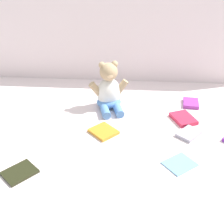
{
  "coord_description": "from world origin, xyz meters",
  "views": [
    {
      "loc": [
        0.06,
        -1.22,
        0.77
      ],
      "look_at": [
        -0.01,
        -0.1,
        0.1
      ],
      "focal_mm": 47.57,
      "sensor_mm": 36.0,
      "label": 1
    }
  ],
  "objects_px": {
    "teddy_bear": "(109,91)",
    "book_case_2": "(191,103)",
    "book_case_4": "(180,163)",
    "book_case_5": "(20,172)",
    "book_case_3": "(103,131)",
    "book_case_6": "(183,119)",
    "book_case_0": "(189,134)"
  },
  "relations": [
    {
      "from": "teddy_bear",
      "to": "book_case_5",
      "type": "height_order",
      "value": "teddy_bear"
    },
    {
      "from": "book_case_4",
      "to": "book_case_5",
      "type": "bearing_deg",
      "value": 61.23
    },
    {
      "from": "book_case_0",
      "to": "book_case_6",
      "type": "bearing_deg",
      "value": 134.27
    },
    {
      "from": "teddy_bear",
      "to": "book_case_3",
      "type": "distance_m",
      "value": 0.25
    },
    {
      "from": "book_case_0",
      "to": "book_case_4",
      "type": "distance_m",
      "value": 0.21
    },
    {
      "from": "book_case_5",
      "to": "teddy_bear",
      "type": "bearing_deg",
      "value": 102.71
    },
    {
      "from": "book_case_0",
      "to": "book_case_5",
      "type": "bearing_deg",
      "value": -115.48
    },
    {
      "from": "book_case_0",
      "to": "book_case_4",
      "type": "xyz_separation_m",
      "value": [
        -0.07,
        -0.2,
        -0.0
      ]
    },
    {
      "from": "book_case_3",
      "to": "book_case_5",
      "type": "xyz_separation_m",
      "value": [
        -0.29,
        -0.29,
        -0.0
      ]
    },
    {
      "from": "book_case_2",
      "to": "book_case_4",
      "type": "xyz_separation_m",
      "value": [
        -0.12,
        -0.49,
        -0.0
      ]
    },
    {
      "from": "book_case_0",
      "to": "book_case_5",
      "type": "relative_size",
      "value": 0.93
    },
    {
      "from": "book_case_2",
      "to": "book_case_3",
      "type": "bearing_deg",
      "value": 40.2
    },
    {
      "from": "teddy_bear",
      "to": "book_case_6",
      "type": "xyz_separation_m",
      "value": [
        0.37,
        -0.1,
        -0.08
      ]
    },
    {
      "from": "book_case_2",
      "to": "book_case_6",
      "type": "distance_m",
      "value": 0.17
    },
    {
      "from": "book_case_2",
      "to": "book_case_3",
      "type": "height_order",
      "value": "book_case_2"
    },
    {
      "from": "book_case_0",
      "to": "book_case_6",
      "type": "xyz_separation_m",
      "value": [
        -0.01,
        0.12,
        0.0
      ]
    },
    {
      "from": "book_case_2",
      "to": "book_case_5",
      "type": "xyz_separation_m",
      "value": [
        -0.72,
        -0.58,
        -0.0
      ]
    },
    {
      "from": "book_case_2",
      "to": "book_case_4",
      "type": "bearing_deg",
      "value": 82.79
    },
    {
      "from": "book_case_2",
      "to": "book_case_6",
      "type": "height_order",
      "value": "same"
    },
    {
      "from": "book_case_4",
      "to": "book_case_6",
      "type": "xyz_separation_m",
      "value": [
        0.06,
        0.33,
        0.0
      ]
    },
    {
      "from": "teddy_bear",
      "to": "book_case_6",
      "type": "distance_m",
      "value": 0.39
    },
    {
      "from": "teddy_bear",
      "to": "book_case_5",
      "type": "bearing_deg",
      "value": -134.76
    },
    {
      "from": "teddy_bear",
      "to": "book_case_6",
      "type": "bearing_deg",
      "value": -31.22
    },
    {
      "from": "teddy_bear",
      "to": "book_case_6",
      "type": "relative_size",
      "value": 2.02
    },
    {
      "from": "book_case_0",
      "to": "book_case_2",
      "type": "bearing_deg",
      "value": 120.21
    },
    {
      "from": "book_case_6",
      "to": "book_case_2",
      "type": "bearing_deg",
      "value": -134.11
    },
    {
      "from": "book_case_0",
      "to": "book_case_2",
      "type": "xyz_separation_m",
      "value": [
        0.05,
        0.28,
        0.0
      ]
    },
    {
      "from": "book_case_2",
      "to": "book_case_5",
      "type": "distance_m",
      "value": 0.93
    },
    {
      "from": "teddy_bear",
      "to": "book_case_3",
      "type": "bearing_deg",
      "value": -107.03
    },
    {
      "from": "teddy_bear",
      "to": "book_case_2",
      "type": "height_order",
      "value": "teddy_bear"
    },
    {
      "from": "book_case_2",
      "to": "book_case_6",
      "type": "bearing_deg",
      "value": 75.58
    },
    {
      "from": "book_case_5",
      "to": "book_case_4",
      "type": "bearing_deg",
      "value": 50.81
    }
  ]
}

